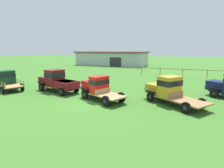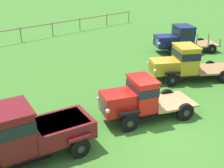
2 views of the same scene
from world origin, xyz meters
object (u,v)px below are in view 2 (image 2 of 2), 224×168
(vintage_truck_second_in_line, at_px, (23,134))
(vintage_truck_back_of_row, at_px, (180,38))
(vintage_truck_midrow_center, at_px, (138,99))
(vintage_truck_far_side, at_px, (183,62))

(vintage_truck_second_in_line, height_order, vintage_truck_back_of_row, vintage_truck_second_in_line)
(vintage_truck_midrow_center, bearing_deg, vintage_truck_far_side, 14.35)
(vintage_truck_second_in_line, bearing_deg, vintage_truck_far_side, 3.39)
(vintage_truck_midrow_center, relative_size, vintage_truck_back_of_row, 0.89)
(vintage_truck_midrow_center, xyz_separation_m, vintage_truck_far_side, (5.65, 1.45, 0.06))
(vintage_truck_far_side, bearing_deg, vintage_truck_second_in_line, -176.61)
(vintage_truck_second_in_line, distance_m, vintage_truck_midrow_center, 5.29)
(vintage_truck_far_side, bearing_deg, vintage_truck_back_of_row, 36.04)
(vintage_truck_midrow_center, height_order, vintage_truck_back_of_row, vintage_truck_back_of_row)
(vintage_truck_second_in_line, height_order, vintage_truck_midrow_center, vintage_truck_second_in_line)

